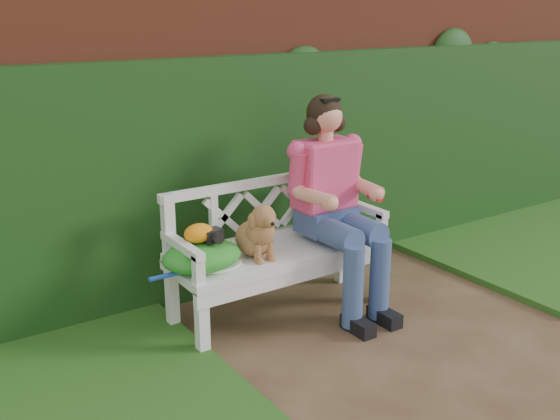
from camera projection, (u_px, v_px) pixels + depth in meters
ground at (440, 362)px, 3.89m from camera, size 60.00×60.00×0.00m
brick_wall at (267, 131)px, 5.07m from camera, size 10.00×0.30×2.20m
ivy_hedge at (282, 168)px, 4.97m from camera, size 10.00×0.18×1.70m
grass_right at (552, 239)px, 5.87m from camera, size 2.60×2.00×0.05m
garden_bench at (280, 282)px, 4.43m from camera, size 1.61×0.69×0.48m
seated_woman at (329, 203)px, 4.47m from camera, size 0.72×0.90×1.48m
dog at (256, 229)px, 4.17m from camera, size 0.32×0.39×0.38m
tennis_racket at (212, 265)px, 4.04m from camera, size 0.69×0.47×0.03m
green_bag at (202, 255)px, 4.00m from camera, size 0.60×0.52×0.17m
camera_item at (212, 235)px, 3.99m from camera, size 0.12×0.10×0.08m
baseball_glove at (199, 233)px, 3.96m from camera, size 0.21×0.18×0.12m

